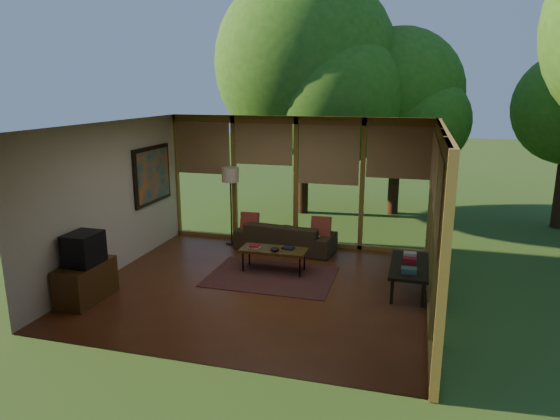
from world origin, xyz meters
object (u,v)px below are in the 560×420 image
(sofa, at_px, (285,236))
(coffee_table, at_px, (274,251))
(floor_lamp, at_px, (230,179))
(television, at_px, (84,249))
(side_console, at_px, (409,267))
(media_cabinet, at_px, (86,282))

(sofa, distance_m, coffee_table, 1.24)
(floor_lamp, bearing_deg, television, -108.40)
(sofa, bearing_deg, coffee_table, 101.15)
(sofa, distance_m, television, 4.04)
(television, height_order, coffee_table, television)
(floor_lamp, distance_m, side_console, 4.19)
(television, xyz_separation_m, side_console, (4.85, 1.74, -0.44))
(media_cabinet, xyz_separation_m, television, (0.02, 0.00, 0.55))
(media_cabinet, height_order, television, television)
(side_console, bearing_deg, media_cabinet, -160.31)
(sofa, relative_size, coffee_table, 1.68)
(sofa, bearing_deg, floor_lamp, -0.45)
(media_cabinet, relative_size, floor_lamp, 0.61)
(sofa, height_order, television, television)
(sofa, height_order, floor_lamp, floor_lamp)
(television, height_order, floor_lamp, floor_lamp)
(sofa, relative_size, side_console, 1.44)
(sofa, distance_m, media_cabinet, 4.02)
(television, bearing_deg, floor_lamp, 71.60)
(coffee_table, bearing_deg, television, -140.87)
(media_cabinet, height_order, side_console, media_cabinet)
(television, relative_size, coffee_table, 0.46)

